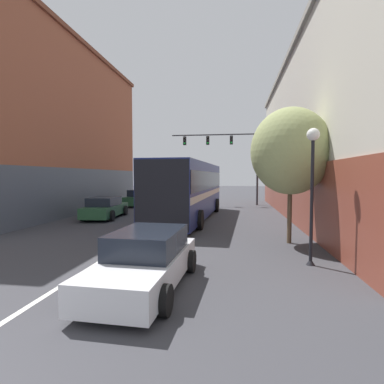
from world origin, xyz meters
The scene contains 10 objects.
lane_center_line centered at (0.00, 15.06, 0.00)m, with size 0.14×42.12×0.01m.
building_left_brick centered at (-10.75, 18.77, 6.22)m, with size 8.90×19.51×12.21m.
building_right_storefront centered at (11.97, 18.17, 5.30)m, with size 9.38×27.51×10.37m.
bus centered at (1.37, 16.58, 1.94)m, with size 3.25×12.45×3.46m.
hatchback_foreground centered at (2.06, 4.95, 0.64)m, with size 2.07×4.35×1.35m.
parked_car_left_near centered at (-4.01, 16.05, 0.65)m, with size 2.23×4.58×1.36m.
parked_car_left_mid centered at (-4.15, 23.73, 0.69)m, with size 2.29×4.11×1.47m.
traffic_signal_gantry centered at (3.59, 26.11, 5.07)m, with size 8.04×0.36×6.82m.
street_lamp centered at (6.44, 7.34, 2.67)m, with size 0.37×0.37×4.08m.
street_tree_near centered at (6.33, 10.33, 3.65)m, with size 3.11×2.80×5.36m.
Camera 1 is at (4.17, -1.94, 2.67)m, focal length 28.00 mm.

